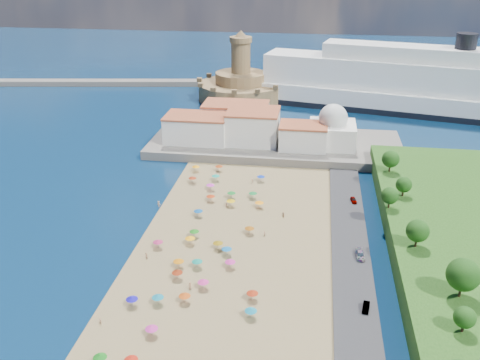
# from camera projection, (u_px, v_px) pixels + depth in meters

# --- Properties ---
(ground) EXTENTS (700.00, 700.00, 0.00)m
(ground) POSITION_uv_depth(u_px,v_px,m) (209.00, 250.00, 129.88)
(ground) COLOR #071938
(ground) RESTS_ON ground
(terrace) EXTENTS (90.00, 36.00, 3.00)m
(terrace) POSITION_uv_depth(u_px,v_px,m) (275.00, 145.00, 194.06)
(terrace) COLOR #59544C
(terrace) RESTS_ON ground
(jetty) EXTENTS (18.00, 70.00, 2.40)m
(jetty) POSITION_uv_depth(u_px,v_px,m) (231.00, 115.00, 228.76)
(jetty) COLOR #59544C
(jetty) RESTS_ON ground
(breakwater) EXTENTS (199.03, 34.77, 2.60)m
(breakwater) POSITION_uv_depth(u_px,v_px,m) (62.00, 83.00, 282.33)
(breakwater) COLOR #59544C
(breakwater) RESTS_ON ground
(waterfront_buildings) EXTENTS (57.00, 29.00, 11.00)m
(waterfront_buildings) POSITION_uv_depth(u_px,v_px,m) (240.00, 126.00, 193.78)
(waterfront_buildings) COLOR silver
(waterfront_buildings) RESTS_ON terrace
(domed_building) EXTENTS (16.00, 16.00, 15.00)m
(domed_building) POSITION_uv_depth(u_px,v_px,m) (332.00, 129.00, 186.61)
(domed_building) COLOR silver
(domed_building) RESTS_ON terrace
(fortress) EXTENTS (40.00, 40.00, 32.40)m
(fortress) POSITION_uv_depth(u_px,v_px,m) (241.00, 86.00, 253.72)
(fortress) COLOR #99794C
(fortress) RESTS_ON ground
(cruise_ship) EXTENTS (161.15, 58.46, 34.95)m
(cruise_ship) POSITION_uv_depth(u_px,v_px,m) (407.00, 88.00, 235.02)
(cruise_ship) COLOR black
(cruise_ship) RESTS_ON ground
(beach_parasols) EXTENTS (32.34, 116.81, 2.20)m
(beach_parasols) POSITION_uv_depth(u_px,v_px,m) (194.00, 267.00, 119.33)
(beach_parasols) COLOR gray
(beach_parasols) RESTS_ON beach
(beachgoers) EXTENTS (36.57, 95.29, 1.88)m
(beachgoers) POSITION_uv_depth(u_px,v_px,m) (192.00, 262.00, 123.07)
(beachgoers) COLOR tan
(beachgoers) RESTS_ON beach
(parked_cars) EXTENTS (2.24, 77.71, 1.39)m
(parked_cars) POSITION_uv_depth(u_px,v_px,m) (362.00, 271.00, 119.07)
(parked_cars) COLOR gray
(parked_cars) RESTS_ON promenade
(hillside_trees) EXTENTS (14.89, 104.57, 8.20)m
(hillside_trees) POSITION_uv_depth(u_px,v_px,m) (428.00, 250.00, 110.67)
(hillside_trees) COLOR #382314
(hillside_trees) RESTS_ON hillside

